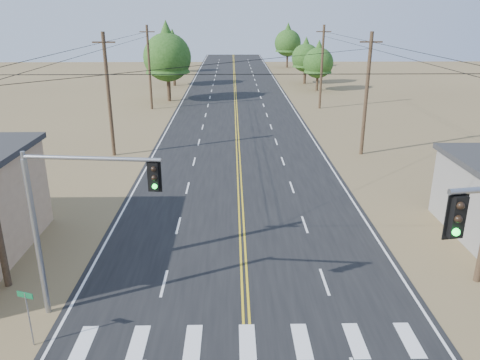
{
  "coord_description": "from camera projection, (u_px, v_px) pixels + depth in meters",
  "views": [
    {
      "loc": [
        -0.52,
        -6.13,
        11.45
      ],
      "look_at": [
        -0.13,
        15.9,
        3.5
      ],
      "focal_mm": 35.0,
      "sensor_mm": 36.0,
      "label": 1
    }
  ],
  "objects": [
    {
      "name": "road",
      "position": [
        239.0,
        161.0,
        37.87
      ],
      "size": [
        15.0,
        200.0,
        0.02
      ],
      "primitive_type": "cube",
      "color": "black",
      "rests_on": "ground"
    },
    {
      "name": "utility_pole_left_mid",
      "position": [
        109.0,
        95.0,
        37.84
      ],
      "size": [
        1.8,
        0.3,
        10.0
      ],
      "color": "#4C3826",
      "rests_on": "ground"
    },
    {
      "name": "utility_pole_left_far",
      "position": [
        149.0,
        67.0,
        56.65
      ],
      "size": [
        1.8,
        0.3,
        10.0
      ],
      "color": "#4C3826",
      "rests_on": "ground"
    },
    {
      "name": "utility_pole_right_mid",
      "position": [
        366.0,
        94.0,
        38.19
      ],
      "size": [
        1.8,
        0.3,
        10.0
      ],
      "color": "#4C3826",
      "rests_on": "ground"
    },
    {
      "name": "utility_pole_right_far",
      "position": [
        322.0,
        67.0,
        57.0
      ],
      "size": [
        1.8,
        0.3,
        10.0
      ],
      "color": "#4C3826",
      "rests_on": "ground"
    },
    {
      "name": "signal_mast_left",
      "position": [
        69.0,
        210.0,
        17.27
      ],
      "size": [
        5.12,
        0.87,
        6.76
      ],
      "rotation": [
        0.0,
        0.0,
        -0.11
      ],
      "color": "gray",
      "rests_on": "ground"
    },
    {
      "name": "street_sign",
      "position": [
        28.0,
        310.0,
        16.55
      ],
      "size": [
        0.64,
        0.24,
        2.23
      ],
      "rotation": [
        0.0,
        0.0,
        -0.32
      ],
      "color": "gray",
      "rests_on": "ground"
    },
    {
      "name": "tree_left_near",
      "position": [
        167.0,
        52.0,
        61.4
      ],
      "size": [
        6.3,
        6.3,
        10.49
      ],
      "color": "#3F2D1E",
      "rests_on": "ground"
    },
    {
      "name": "tree_left_mid",
      "position": [
        173.0,
        51.0,
        74.94
      ],
      "size": [
        5.38,
        5.38,
        8.97
      ],
      "color": "#3F2D1E",
      "rests_on": "ground"
    },
    {
      "name": "tree_left_far",
      "position": [
        180.0,
        53.0,
        93.22
      ],
      "size": [
        3.65,
        3.65,
        6.08
      ],
      "color": "#3F2D1E",
      "rests_on": "ground"
    },
    {
      "name": "tree_right_near",
      "position": [
        318.0,
        60.0,
        70.37
      ],
      "size": [
        4.53,
        4.53,
        7.55
      ],
      "color": "#3F2D1E",
      "rests_on": "ground"
    },
    {
      "name": "tree_right_mid",
      "position": [
        306.0,
        55.0,
        77.34
      ],
      "size": [
        4.6,
        4.6,
        7.66
      ],
      "color": "#3F2D1E",
      "rests_on": "ground"
    },
    {
      "name": "tree_right_far",
      "position": [
        288.0,
        40.0,
        99.65
      ],
      "size": [
        5.6,
        5.6,
        9.33
      ],
      "color": "#3F2D1E",
      "rests_on": "ground"
    }
  ]
}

